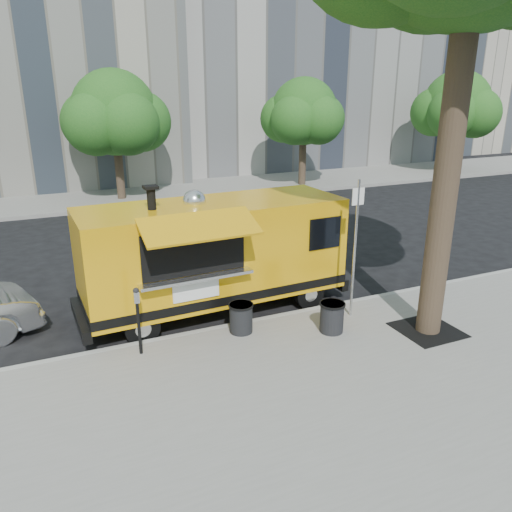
{
  "coord_description": "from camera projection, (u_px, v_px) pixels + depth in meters",
  "views": [
    {
      "loc": [
        -4.37,
        -9.81,
        4.93
      ],
      "look_at": [
        -0.03,
        0.0,
        1.26
      ],
      "focal_mm": 35.0,
      "sensor_mm": 36.0,
      "label": 1
    }
  ],
  "objects": [
    {
      "name": "ground",
      "position": [
        257.0,
        306.0,
        11.76
      ],
      "size": [
        120.0,
        120.0,
        0.0
      ],
      "primitive_type": "plane",
      "color": "black",
      "rests_on": "ground"
    },
    {
      "name": "building_mid",
      "position": [
        282.0,
        5.0,
        33.01
      ],
      "size": [
        20.0,
        14.0,
        20.0
      ],
      "primitive_type": "cube",
      "color": "#9E9994",
      "rests_on": "ground"
    },
    {
      "name": "far_tree_d",
      "position": [
        457.0,
        105.0,
        28.28
      ],
      "size": [
        3.78,
        3.78,
        5.64
      ],
      "color": "#33261C",
      "rests_on": "far_sidewalk"
    },
    {
      "name": "tree_well",
      "position": [
        427.0,
        330.0,
        10.28
      ],
      "size": [
        1.2,
        1.2,
        0.02
      ],
      "primitive_type": "cube",
      "color": "black",
      "rests_on": "sidewalk"
    },
    {
      "name": "trash_bin_right",
      "position": [
        332.0,
        316.0,
        10.13
      ],
      "size": [
        0.52,
        0.52,
        0.63
      ],
      "color": "black",
      "rests_on": "sidewalk"
    },
    {
      "name": "far_sidewalk",
      "position": [
        141.0,
        195.0,
        23.42
      ],
      "size": [
        60.0,
        5.0,
        0.15
      ],
      "primitive_type": "cube",
      "color": "gray",
      "rests_on": "ground"
    },
    {
      "name": "far_tree_b",
      "position": [
        114.0,
        113.0,
        21.13
      ],
      "size": [
        3.6,
        3.6,
        5.5
      ],
      "color": "#33261C",
      "rests_on": "far_sidewalk"
    },
    {
      "name": "curb",
      "position": [
        275.0,
        319.0,
        10.93
      ],
      "size": [
        60.0,
        0.14,
        0.16
      ],
      "primitive_type": "cube",
      "color": "#999993",
      "rests_on": "ground"
    },
    {
      "name": "food_truck",
      "position": [
        213.0,
        253.0,
        11.07
      ],
      "size": [
        6.18,
        2.99,
        3.0
      ],
      "rotation": [
        0.0,
        0.0,
        0.04
      ],
      "color": "#EDA60C",
      "rests_on": "ground"
    },
    {
      "name": "sign_post",
      "position": [
        355.0,
        241.0,
        10.41
      ],
      "size": [
        0.28,
        0.06,
        3.0
      ],
      "color": "silver",
      "rests_on": "sidewalk"
    },
    {
      "name": "parking_meter",
      "position": [
        138.0,
        313.0,
        9.13
      ],
      "size": [
        0.11,
        0.11,
        1.33
      ],
      "color": "black",
      "rests_on": "sidewalk"
    },
    {
      "name": "trash_bin_left",
      "position": [
        241.0,
        317.0,
        10.12
      ],
      "size": [
        0.51,
        0.51,
        0.61
      ],
      "color": "black",
      "rests_on": "sidewalk"
    },
    {
      "name": "sidewalk",
      "position": [
        355.0,
        394.0,
        8.27
      ],
      "size": [
        60.0,
        6.0,
        0.15
      ],
      "primitive_type": "cube",
      "color": "gray",
      "rests_on": "ground"
    },
    {
      "name": "building_right",
      "position": [
        470.0,
        47.0,
        41.4
      ],
      "size": [
        16.0,
        12.0,
        16.0
      ],
      "primitive_type": "cube",
      "color": "#B7AD99",
      "rests_on": "ground"
    },
    {
      "name": "far_tree_c",
      "position": [
        304.0,
        112.0,
        24.34
      ],
      "size": [
        3.24,
        3.24,
        5.21
      ],
      "color": "#33261C",
      "rests_on": "far_sidewalk"
    }
  ]
}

